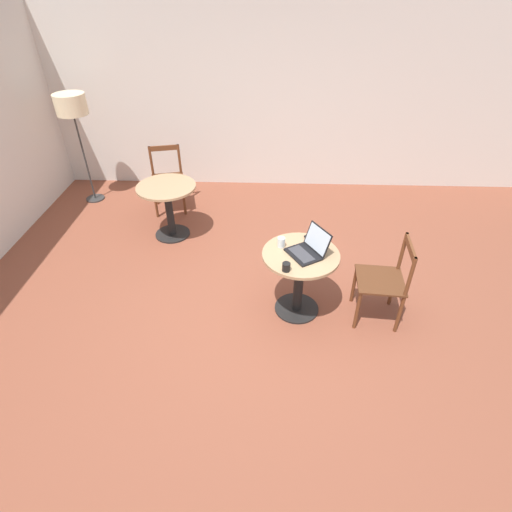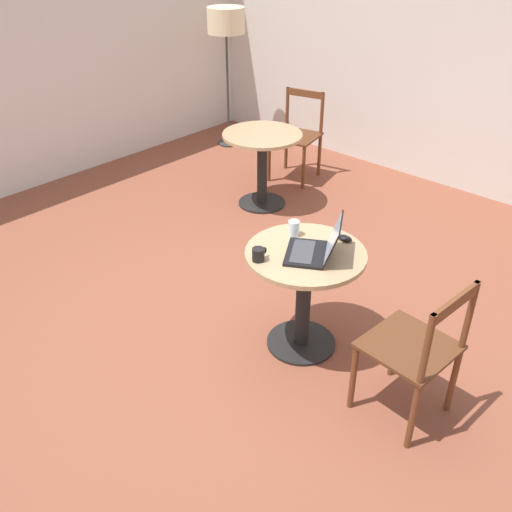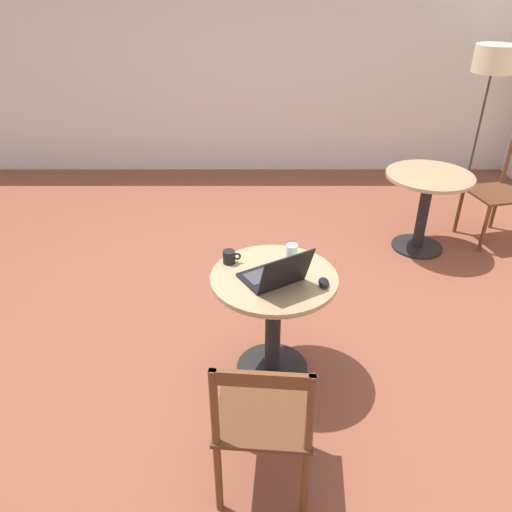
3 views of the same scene
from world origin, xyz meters
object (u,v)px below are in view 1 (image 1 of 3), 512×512
(cafe_table_mid, at_px, (168,200))
(mug, at_px, (286,267))
(laptop, at_px, (308,249))
(floor_lamp, at_px, (72,108))
(chair_near_front, at_px, (385,281))
(cafe_table_near, at_px, (300,270))
(chair_mid_right, at_px, (168,179))
(drinking_glass, at_px, (281,242))
(mouse, at_px, (309,236))

(cafe_table_mid, distance_m, mug, 2.21)
(laptop, bearing_deg, floor_lamp, 52.69)
(chair_near_front, bearing_deg, cafe_table_near, 85.32)
(cafe_table_near, xyz_separation_m, floor_lamp, (2.34, 3.01, 0.86))
(chair_mid_right, bearing_deg, chair_near_front, -130.14)
(mug, bearing_deg, cafe_table_mid, 41.41)
(cafe_table_near, distance_m, drinking_glass, 0.33)
(cafe_table_mid, relative_size, mouse, 7.42)
(cafe_table_mid, bearing_deg, mug, -138.59)
(cafe_table_near, distance_m, cafe_table_mid, 2.12)
(cafe_table_mid, distance_m, chair_near_front, 2.82)
(cafe_table_mid, bearing_deg, drinking_glass, -132.00)
(cafe_table_mid, bearing_deg, chair_near_front, -120.95)
(mug, bearing_deg, cafe_table_near, -29.25)
(chair_near_front, height_order, mug, chair_near_front)
(cafe_table_mid, xyz_separation_m, chair_near_front, (-1.45, -2.42, -0.05))
(laptop, bearing_deg, chair_mid_right, 40.92)
(chair_near_front, relative_size, floor_lamp, 0.57)
(cafe_table_near, height_order, mug, mug)
(cafe_table_near, bearing_deg, cafe_table_mid, 49.14)
(cafe_table_near, distance_m, mug, 0.39)
(chair_mid_right, relative_size, mug, 8.19)
(chair_near_front, xyz_separation_m, chair_mid_right, (2.19, 2.60, 0.00))
(cafe_table_mid, bearing_deg, cafe_table_near, -130.86)
(floor_lamp, xyz_separation_m, mug, (-2.61, -2.86, -0.61))
(laptop, distance_m, mug, 0.34)
(chair_near_front, bearing_deg, floor_lamp, 57.81)
(laptop, relative_size, mouse, 4.38)
(chair_mid_right, distance_m, mug, 2.90)
(chair_near_front, relative_size, mug, 8.19)
(drinking_glass, bearing_deg, cafe_table_near, -120.82)
(chair_near_front, xyz_separation_m, mug, (-0.20, 0.97, 0.30))
(chair_mid_right, distance_m, mouse, 2.64)
(cafe_table_mid, xyz_separation_m, floor_lamp, (0.96, 1.41, 0.86))
(laptop, distance_m, mouse, 0.28)
(chair_near_front, xyz_separation_m, drinking_glass, (0.18, 1.01, 0.30))
(laptop, distance_m, drinking_glass, 0.27)
(cafe_table_mid, distance_m, floor_lamp, 1.91)
(chair_near_front, xyz_separation_m, mouse, (0.34, 0.73, 0.27))
(chair_mid_right, xyz_separation_m, mouse, (-1.85, -1.87, 0.27))
(chair_mid_right, height_order, mug, chair_mid_right)
(chair_mid_right, bearing_deg, laptop, -139.08)
(chair_mid_right, relative_size, floor_lamp, 0.57)
(laptop, xyz_separation_m, mouse, (0.27, -0.03, -0.03))
(chair_near_front, height_order, drinking_glass, chair_near_front)
(cafe_table_near, height_order, cafe_table_mid, same)
(drinking_glass, bearing_deg, mouse, -59.70)
(cafe_table_near, xyz_separation_m, mouse, (0.27, -0.09, 0.22))
(chair_near_front, distance_m, drinking_glass, 1.07)
(chair_near_front, height_order, laptop, laptop)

